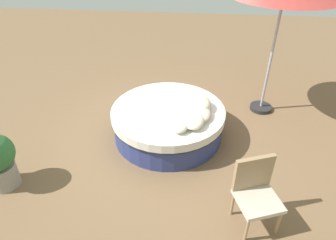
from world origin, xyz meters
TOP-DOWN VIEW (x-y plane):
  - ground_plane at (0.00, 0.00)m, footprint 16.00×16.00m
  - round_bed at (0.00, 0.00)m, footprint 2.02×2.02m
  - throw_pillow_0 at (-0.52, -0.24)m, footprint 0.47×0.30m
  - throw_pillow_1 at (-0.40, -0.45)m, footprint 0.51×0.36m
  - throw_pillow_2 at (-0.17, -0.54)m, footprint 0.55×0.39m
  - throw_pillow_3 at (0.07, -0.58)m, footprint 0.46×0.33m
  - throw_pillow_4 at (0.29, -0.49)m, footprint 0.47×0.32m
  - patio_chair at (-1.70, -1.29)m, footprint 0.65×0.66m

SIDE VIEW (x-z plane):
  - ground_plane at x=0.00m, z-range 0.00..0.00m
  - round_bed at x=0.00m, z-range 0.01..0.58m
  - patio_chair at x=-1.70m, z-range 0.07..1.05m
  - throw_pillow_2 at x=-0.17m, z-range 0.57..0.72m
  - throw_pillow_4 at x=0.29m, z-range 0.57..0.72m
  - throw_pillow_0 at x=-0.52m, z-range 0.57..0.73m
  - throw_pillow_1 at x=-0.40m, z-range 0.57..0.74m
  - throw_pillow_3 at x=0.07m, z-range 0.57..0.77m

